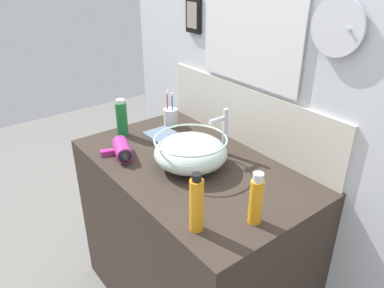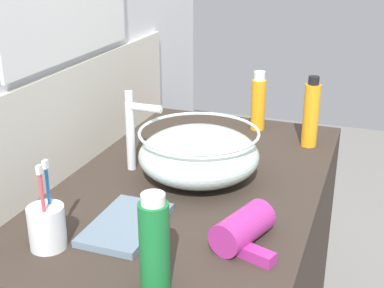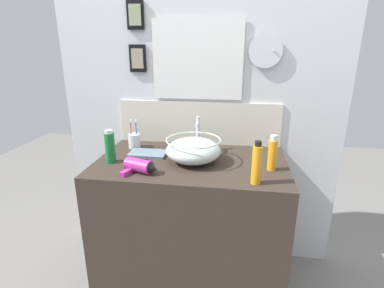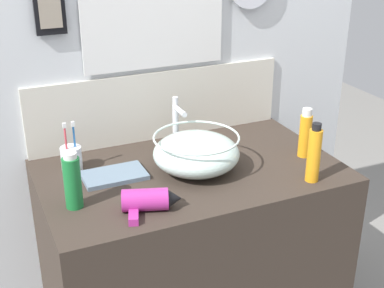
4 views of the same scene
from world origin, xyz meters
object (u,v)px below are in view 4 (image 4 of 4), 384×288
spray_bottle (305,134)px  soap_dispenser (314,154)px  hair_drier (149,201)px  glass_bowl_sink (196,153)px  hand_towel (114,175)px  lotion_bottle (72,181)px  toothbrush_cup (71,158)px  faucet (177,122)px

spray_bottle → soap_dispenser: (-0.09, -0.18, 0.01)m
hair_drier → glass_bowl_sink: bearing=37.9°
soap_dispenser → hand_towel: bearing=154.2°
spray_bottle → lotion_bottle: bearing=-178.5°
toothbrush_cup → spray_bottle: bearing=-15.7°
spray_bottle → toothbrush_cup: bearing=164.3°
faucet → glass_bowl_sink: bearing=-90.0°
spray_bottle → soap_dispenser: 0.20m
faucet → hair_drier: size_ratio=1.10×
toothbrush_cup → hand_towel: (0.12, -0.11, -0.04)m
glass_bowl_sink → spray_bottle: (0.43, -0.05, 0.02)m
glass_bowl_sink → spray_bottle: size_ratio=1.62×
toothbrush_cup → hand_towel: size_ratio=0.86×
glass_bowl_sink → lotion_bottle: 0.47m
glass_bowl_sink → toothbrush_cup: size_ratio=1.64×
toothbrush_cup → lotion_bottle: (-0.05, -0.26, 0.04)m
hair_drier → hand_towel: (-0.04, 0.26, -0.03)m
hand_towel → spray_bottle: bearing=-9.6°
hair_drier → spray_bottle: 0.69m
faucet → lotion_bottle: faucet is taller
toothbrush_cup → hand_towel: bearing=-43.0°
hair_drier → hand_towel: bearing=98.5°
hair_drier → spray_bottle: size_ratio=1.03×
glass_bowl_sink → faucet: (0.00, 0.18, 0.05)m
lotion_bottle → spray_bottle: spray_bottle is taller
toothbrush_cup → hand_towel: toothbrush_cup is taller
toothbrush_cup → hair_drier: bearing=-66.7°
hair_drier → lotion_bottle: bearing=151.1°
lotion_bottle → spray_bottle: bearing=1.5°
hand_towel → toothbrush_cup: bearing=137.0°
glass_bowl_sink → hand_towel: 0.30m
faucet → soap_dispenser: (0.34, -0.42, -0.02)m
faucet → lotion_bottle: 0.53m
hair_drier → toothbrush_cup: bearing=113.3°
hand_towel → lotion_bottle: bearing=-139.9°
soap_dispenser → hand_towel: (-0.62, 0.30, -0.09)m
lotion_bottle → soap_dispenser: soap_dispenser is taller
toothbrush_cup → hand_towel: 0.17m
hair_drier → lotion_bottle: size_ratio=1.05×
glass_bowl_sink → soap_dispenser: (0.34, -0.23, 0.03)m
spray_bottle → soap_dispenser: bearing=-116.7°
glass_bowl_sink → soap_dispenser: 0.41m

